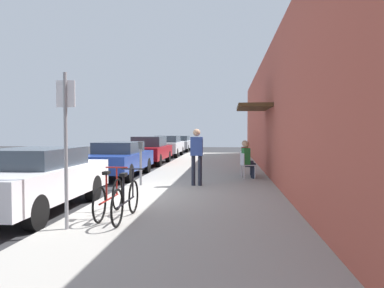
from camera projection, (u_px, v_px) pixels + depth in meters
The scene contains 17 objects.
ground_plane at pixel (110, 198), 9.39m from camera, with size 60.00×60.00×0.00m, color #2D2D30.
sidewalk_slab at pixel (201, 185), 11.15m from camera, with size 4.50×32.00×0.12m, color #9E9B93.
building_facade at pixel (280, 111), 10.83m from camera, with size 1.40×32.00×4.74m.
parked_car_0 at pixel (34, 178), 7.75m from camera, with size 1.80×4.40×1.38m.
parked_car_1 at pixel (118, 159), 13.65m from camera, with size 1.80×4.40×1.34m.
parked_car_2 at pixel (149, 150), 18.93m from camera, with size 1.80×4.40×1.47m.
parked_car_3 at pixel (168, 146), 24.72m from camera, with size 1.80×4.40×1.43m.
parked_car_4 at pixel (180, 143), 30.91m from camera, with size 1.80×4.40×1.34m.
parking_meter at pixel (141, 160), 10.79m from camera, with size 0.12×0.10×1.32m.
street_sign at pixel (66, 138), 5.92m from camera, with size 0.32×0.06×2.60m.
bicycle_0 at pixel (109, 197), 6.87m from camera, with size 0.46×1.71×0.90m.
bicycle_1 at pixel (126, 200), 6.59m from camera, with size 0.46×1.71×0.90m.
cafe_chair_0 at pixel (246, 164), 12.35m from camera, with size 0.53×0.53×0.87m.
seated_patron_0 at pixel (248, 158), 12.35m from camera, with size 0.49×0.43×1.29m.
cafe_chair_1 at pixel (245, 162), 13.20m from camera, with size 0.46×0.46×0.87m.
seated_patron_1 at pixel (246, 157), 13.19m from camera, with size 0.44×0.37×1.29m.
pedestrian_standing at pixel (197, 152), 10.71m from camera, with size 0.36×0.22×1.70m.
Camera 1 is at (3.08, -9.06, 1.75)m, focal length 33.49 mm.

